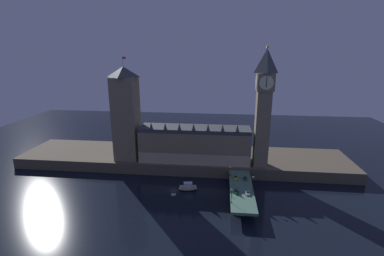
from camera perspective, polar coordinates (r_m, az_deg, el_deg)
ground_plane at (r=159.53m, az=-3.85°, el=-12.66°), size 400.00×400.00×0.00m
embankment at (r=192.99m, az=-1.86°, el=-6.31°), size 220.00×42.00×6.99m
parliament_hall at (r=177.80m, az=0.57°, el=-3.27°), size 69.47×17.79×26.36m
clock_tower at (r=168.52m, az=14.47°, el=4.60°), size 10.24×10.35×71.35m
victoria_tower at (r=181.95m, az=-13.39°, el=2.87°), size 15.05×15.05×65.20m
bridge at (r=151.53m, az=10.08°, el=-12.72°), size 12.12×46.00×5.94m
car_northbound_lead at (r=160.21m, az=8.91°, el=-10.02°), size 2.10×4.47×1.59m
car_northbound_trail at (r=146.13m, az=9.17°, el=-12.70°), size 2.02×4.58×1.47m
car_southbound_lead at (r=145.72m, az=11.34°, el=-12.92°), size 2.10×3.86×1.38m
car_southbound_trail at (r=160.31m, az=10.85°, el=-10.14°), size 1.89×4.39×1.35m
pedestrian_near_rail at (r=141.76m, az=8.16°, el=-13.50°), size 0.38×0.38×1.72m
pedestrian_mid_walk at (r=148.17m, az=12.31°, el=-12.35°), size 0.38×0.38×1.76m
pedestrian_far_rail at (r=163.35m, az=7.91°, el=-9.39°), size 0.38×0.38×1.71m
street_lamp_near at (r=135.26m, az=8.12°, el=-13.26°), size 1.34×0.60×7.27m
street_lamp_mid at (r=149.20m, az=12.43°, el=-10.59°), size 1.34×0.60×7.32m
street_lamp_far at (r=162.02m, az=7.81°, el=-8.52°), size 1.34×0.60×5.91m
boat_upstream at (r=158.73m, az=-0.84°, el=-12.08°), size 11.08×5.58×4.67m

